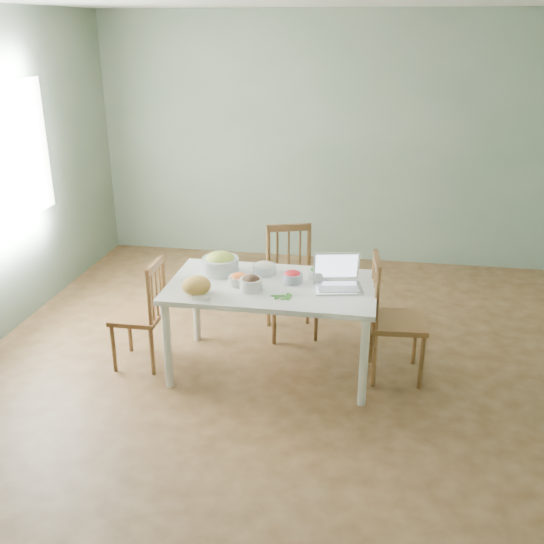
% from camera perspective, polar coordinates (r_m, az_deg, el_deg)
% --- Properties ---
extents(floor, '(5.00, 5.00, 0.00)m').
position_cam_1_polar(floor, '(5.06, 1.48, -8.23)').
color(floor, '#422A13').
rests_on(floor, ground).
extents(wall_back, '(5.00, 0.00, 2.70)m').
position_cam_1_polar(wall_back, '(6.98, 4.67, 11.89)').
color(wall_back, gray).
rests_on(wall_back, ground).
extents(wall_front, '(5.00, 0.00, 2.70)m').
position_cam_1_polar(wall_front, '(2.27, -7.63, -9.54)').
color(wall_front, gray).
rests_on(wall_front, ground).
extents(dining_table, '(1.55, 0.87, 0.73)m').
position_cam_1_polar(dining_table, '(4.79, 0.00, -5.15)').
color(dining_table, white).
rests_on(dining_table, floor).
extents(chair_far, '(0.52, 0.51, 0.95)m').
position_cam_1_polar(chair_far, '(5.31, 1.84, -1.06)').
color(chair_far, '#4C2A13').
rests_on(chair_far, floor).
extents(chair_left, '(0.37, 0.39, 0.87)m').
position_cam_1_polar(chair_left, '(4.97, -12.18, -3.70)').
color(chair_left, '#4C2A13').
rests_on(chair_left, floor).
extents(chair_right, '(0.44, 0.46, 0.96)m').
position_cam_1_polar(chair_right, '(4.76, 11.47, -4.21)').
color(chair_right, '#4C2A13').
rests_on(chair_right, floor).
extents(bread_boule, '(0.24, 0.24, 0.14)m').
position_cam_1_polar(bread_boule, '(4.48, -6.94, -1.24)').
color(bread_boule, gold).
rests_on(bread_boule, dining_table).
extents(butter_stick, '(0.12, 0.05, 0.03)m').
position_cam_1_polar(butter_stick, '(4.40, -6.53, -2.41)').
color(butter_stick, white).
rests_on(butter_stick, dining_table).
extents(bowl_squash, '(0.34, 0.34, 0.17)m').
position_cam_1_polar(bowl_squash, '(4.85, -4.76, 0.85)').
color(bowl_squash, '#BDC84B').
rests_on(bowl_squash, dining_table).
extents(bowl_carrot, '(0.21, 0.21, 0.09)m').
position_cam_1_polar(bowl_carrot, '(4.62, -3.03, -0.67)').
color(bowl_carrot, orange).
rests_on(bowl_carrot, dining_table).
extents(bowl_onion, '(0.22, 0.22, 0.10)m').
position_cam_1_polar(bowl_onion, '(4.82, -0.72, 0.38)').
color(bowl_onion, beige).
rests_on(bowl_onion, dining_table).
extents(bowl_mushroom, '(0.20, 0.20, 0.11)m').
position_cam_1_polar(bowl_mushroom, '(4.52, -1.94, -1.02)').
color(bowl_mushroom, black).
rests_on(bowl_mushroom, dining_table).
extents(bowl_redpep, '(0.16, 0.16, 0.09)m').
position_cam_1_polar(bowl_redpep, '(4.66, 1.89, -0.43)').
color(bowl_redpep, red).
rests_on(bowl_redpep, dining_table).
extents(bowl_broccoli, '(0.17, 0.17, 0.09)m').
position_cam_1_polar(bowl_broccoli, '(4.75, 4.21, -0.04)').
color(bowl_broccoli, '#0E380E').
rests_on(bowl_broccoli, dining_table).
extents(flatbread, '(0.21, 0.21, 0.02)m').
position_cam_1_polar(flatbread, '(4.89, 4.71, 0.14)').
color(flatbread, beige).
rests_on(flatbread, dining_table).
extents(basil_bunch, '(0.18, 0.18, 0.02)m').
position_cam_1_polar(basil_bunch, '(4.43, 0.85, -2.16)').
color(basil_bunch, '#20521D').
rests_on(basil_bunch, dining_table).
extents(laptop, '(0.40, 0.35, 0.24)m').
position_cam_1_polar(laptop, '(4.54, 6.14, -0.18)').
color(laptop, silver).
rests_on(laptop, dining_table).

